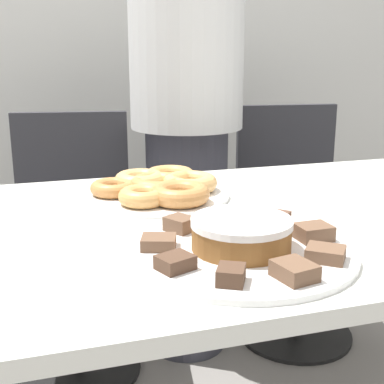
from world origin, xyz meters
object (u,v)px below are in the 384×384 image
office_chair_left (72,254)px  frosted_cake (241,234)px  office_chair_right (294,230)px  plate_donuts (157,195)px  plate_cake (241,251)px  person_standing (187,114)px

office_chair_left → frosted_cake: bearing=-67.1°
office_chair_left → office_chair_right: bearing=10.4°
office_chair_right → plate_donuts: (-0.68, -0.58, 0.35)m
plate_cake → frosted_cake: 0.03m
office_chair_right → frosted_cake: bearing=-114.8°
office_chair_left → office_chair_right: 0.84m
plate_cake → plate_donuts: size_ratio=1.14×
person_standing → office_chair_left: size_ratio=1.89×
office_chair_left → plate_cake: bearing=-67.1°
office_chair_left → frosted_cake: (0.21, -0.97, 0.38)m
plate_cake → office_chair_left: bearing=102.5°
office_chair_right → frosted_cake: (-0.62, -0.97, 0.38)m
office_chair_right → frosted_cake: office_chair_right is taller
plate_cake → plate_donuts: (-0.05, 0.39, 0.00)m
person_standing → plate_donuts: 0.65m
person_standing → frosted_cake: (-0.20, -0.98, -0.08)m
person_standing → plate_cake: 1.00m
person_standing → plate_cake: person_standing is taller
office_chair_left → office_chair_right: size_ratio=1.00×
office_chair_left → plate_cake: 1.05m
frosted_cake → office_chair_left: bearing=102.5°
office_chair_left → plate_donuts: 0.70m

